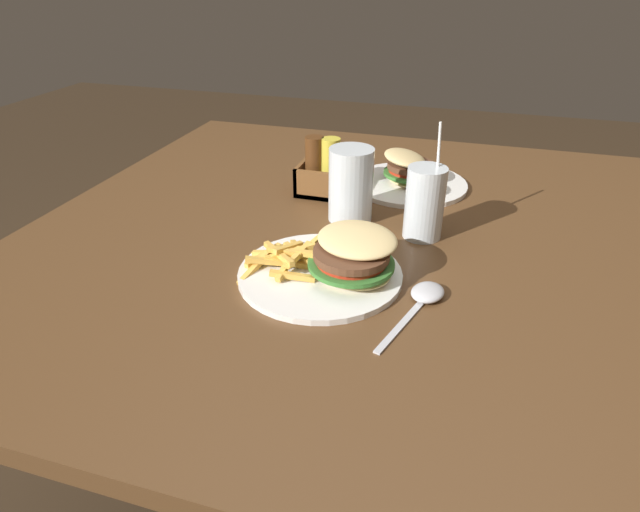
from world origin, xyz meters
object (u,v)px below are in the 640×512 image
meal_plate_near (336,263)px  meal_plate_far (408,176)px  spoon (426,295)px  beer_glass (351,187)px  condiment_caddy (323,172)px  juice_glass (424,205)px

meal_plate_near → meal_plate_far: (0.05, 0.42, -0.00)m
spoon → meal_plate_far: 0.45m
beer_glass → meal_plate_near: bearing=-81.9°
condiment_caddy → beer_glass: bearing=-51.4°
beer_glass → meal_plate_far: (0.08, 0.20, -0.04)m
juice_glass → meal_plate_near: bearing=-121.3°
juice_glass → condiment_caddy: juice_glass is taller
beer_glass → spoon: size_ratio=0.74×
meal_plate_near → juice_glass: (0.11, 0.19, 0.03)m
juice_glass → condiment_caddy: bearing=148.1°
beer_glass → meal_plate_far: beer_glass is taller
meal_plate_near → spoon: 0.15m
meal_plate_near → beer_glass: size_ratio=1.88×
meal_plate_near → condiment_caddy: condiment_caddy is taller
meal_plate_far → meal_plate_near: bearing=-97.0°
juice_glass → meal_plate_far: bearing=104.6°
meal_plate_far → condiment_caddy: 0.19m
spoon → condiment_caddy: condiment_caddy is taller
spoon → meal_plate_far: meal_plate_far is taller
condiment_caddy → meal_plate_near: bearing=-70.2°
juice_glass → spoon: 0.22m
beer_glass → spoon: beer_glass is taller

